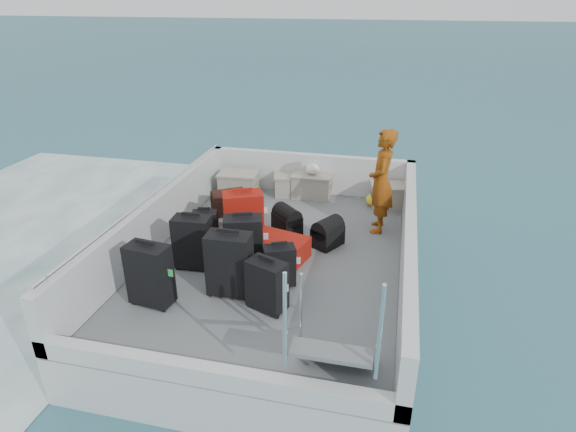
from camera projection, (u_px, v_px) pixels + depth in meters
name	position (u px, v px, depth m)	size (l,w,h in m)	color
ground	(276.00, 294.00, 6.83)	(160.00, 160.00, 0.00)	#1C5564
ferry_hull	(276.00, 276.00, 6.71)	(3.60, 5.00, 0.60)	silver
deck	(276.00, 256.00, 6.58)	(3.30, 4.70, 0.02)	slate
deck_fittings	(296.00, 246.00, 6.06)	(3.60, 5.00, 0.90)	silver
suitcase_0	(150.00, 275.00, 5.42)	(0.48, 0.27, 0.75)	black
suitcase_1	(193.00, 243.00, 6.16)	(0.48, 0.27, 0.71)	black
suitcase_2	(206.00, 228.00, 6.77)	(0.35, 0.21, 0.51)	black
suitcase_3	(230.00, 265.00, 5.60)	(0.51, 0.30, 0.78)	black
suitcase_4	(244.00, 243.00, 6.14)	(0.49, 0.29, 0.72)	black
suitcase_5	(244.00, 218.00, 6.80)	(0.55, 0.33, 0.75)	maroon
suitcase_6	(267.00, 286.00, 5.35)	(0.44, 0.26, 0.60)	black
suitcase_7	(279.00, 267.00, 5.80)	(0.38, 0.22, 0.53)	black
suitcase_8	(279.00, 248.00, 6.47)	(0.49, 0.74, 0.29)	maroon
duffel_0	(228.00, 204.00, 7.79)	(0.52, 0.30, 0.32)	black
duffel_1	(287.00, 222.00, 7.17)	(0.43, 0.30, 0.32)	black
duffel_2	(328.00, 235.00, 6.78)	(0.42, 0.30, 0.32)	black
crate_0	(239.00, 185.00, 8.48)	(0.64, 0.44, 0.39)	#9C9688
crate_1	(291.00, 186.00, 8.50)	(0.57, 0.39, 0.34)	#9C9688
crate_2	(312.00, 186.00, 8.41)	(0.65, 0.45, 0.39)	#9C9688
crate_3	(390.00, 196.00, 8.02)	(0.60, 0.41, 0.36)	#9C9688
yellow_bag	(374.00, 200.00, 8.08)	(0.28, 0.26, 0.22)	yellow
white_bag	(313.00, 171.00, 8.29)	(0.24, 0.24, 0.18)	white
passenger	(381.00, 182.00, 6.98)	(0.57, 0.37, 1.55)	#C45B12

